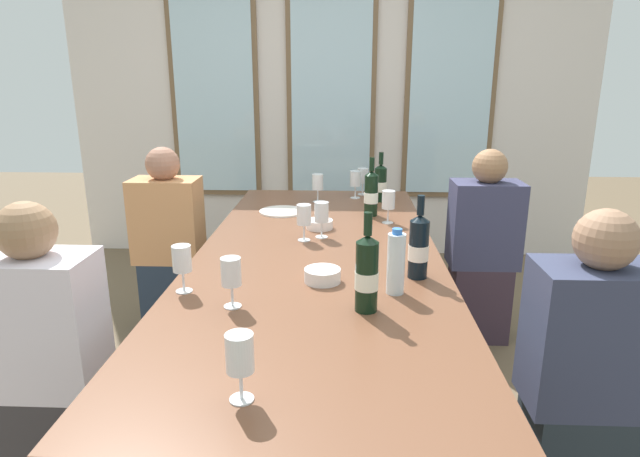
% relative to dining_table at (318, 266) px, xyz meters
% --- Properties ---
extents(ground_plane, '(12.00, 12.00, 0.00)m').
position_rel_dining_table_xyz_m(ground_plane, '(0.00, 0.00, -0.68)').
color(ground_plane, brown).
extents(back_wall_with_windows, '(4.27, 0.10, 2.90)m').
position_rel_dining_table_xyz_m(back_wall_with_windows, '(0.00, 2.26, 0.77)').
color(back_wall_with_windows, silver).
rests_on(back_wall_with_windows, ground).
extents(dining_table, '(1.07, 2.65, 0.74)m').
position_rel_dining_table_xyz_m(dining_table, '(0.00, 0.00, 0.00)').
color(dining_table, brown).
rests_on(dining_table, ground).
extents(white_plate_0, '(0.26, 0.26, 0.01)m').
position_rel_dining_table_xyz_m(white_plate_0, '(-0.24, 0.72, 0.07)').
color(white_plate_0, white).
rests_on(white_plate_0, dining_table).
extents(wine_bottle_0, '(0.08, 0.08, 0.32)m').
position_rel_dining_table_xyz_m(wine_bottle_0, '(0.40, -0.27, 0.19)').
color(wine_bottle_0, black).
rests_on(wine_bottle_0, dining_table).
extents(wine_bottle_1, '(0.08, 0.08, 0.32)m').
position_rel_dining_table_xyz_m(wine_bottle_1, '(0.26, 0.68, 0.19)').
color(wine_bottle_1, black).
rests_on(wine_bottle_1, dining_table).
extents(wine_bottle_2, '(0.08, 0.08, 0.34)m').
position_rel_dining_table_xyz_m(wine_bottle_2, '(0.19, -0.58, 0.19)').
color(wine_bottle_2, black).
rests_on(wine_bottle_2, dining_table).
extents(wine_bottle_3, '(0.08, 0.08, 0.30)m').
position_rel_dining_table_xyz_m(wine_bottle_3, '(0.34, 1.03, 0.18)').
color(wine_bottle_3, black).
rests_on(wine_bottle_3, dining_table).
extents(tasting_bowl_0, '(0.14, 0.14, 0.05)m').
position_rel_dining_table_xyz_m(tasting_bowl_0, '(-0.01, 0.39, 0.08)').
color(tasting_bowl_0, white).
rests_on(tasting_bowl_0, dining_table).
extents(tasting_bowl_1, '(0.14, 0.14, 0.05)m').
position_rel_dining_table_xyz_m(tasting_bowl_1, '(0.03, -0.33, 0.09)').
color(tasting_bowl_1, white).
rests_on(tasting_bowl_1, dining_table).
extents(water_bottle, '(0.06, 0.06, 0.24)m').
position_rel_dining_table_xyz_m(water_bottle, '(0.30, -0.43, 0.17)').
color(water_bottle, white).
rests_on(water_bottle, dining_table).
extents(wine_glass_0, '(0.07, 0.07, 0.17)m').
position_rel_dining_table_xyz_m(wine_glass_0, '(0.23, 1.21, 0.18)').
color(wine_glass_0, white).
rests_on(wine_glass_0, dining_table).
extents(wine_glass_1, '(0.07, 0.07, 0.17)m').
position_rel_dining_table_xyz_m(wine_glass_1, '(0.18, 1.10, 0.18)').
color(wine_glass_1, white).
rests_on(wine_glass_1, dining_table).
extents(wine_glass_2, '(0.07, 0.07, 0.17)m').
position_rel_dining_table_xyz_m(wine_glass_2, '(-0.26, -0.57, 0.18)').
color(wine_glass_2, white).
rests_on(wine_glass_2, dining_table).
extents(wine_glass_3, '(0.07, 0.07, 0.17)m').
position_rel_dining_table_xyz_m(wine_glass_3, '(0.34, 0.52, 0.18)').
color(wine_glass_3, white).
rests_on(wine_glass_3, dining_table).
extents(wine_glass_4, '(0.07, 0.07, 0.17)m').
position_rel_dining_table_xyz_m(wine_glass_4, '(-0.05, 0.98, 0.18)').
color(wine_glass_4, white).
rests_on(wine_glass_4, dining_table).
extents(wine_glass_5, '(0.07, 0.07, 0.17)m').
position_rel_dining_table_xyz_m(wine_glass_5, '(-0.07, 0.19, 0.18)').
color(wine_glass_5, white).
rests_on(wine_glass_5, dining_table).
extents(wine_glass_6, '(0.07, 0.07, 0.17)m').
position_rel_dining_table_xyz_m(wine_glass_6, '(-0.13, -1.11, 0.18)').
color(wine_glass_6, white).
rests_on(wine_glass_6, dining_table).
extents(wine_glass_7, '(0.07, 0.07, 0.17)m').
position_rel_dining_table_xyz_m(wine_glass_7, '(-0.46, -0.45, 0.18)').
color(wine_glass_7, white).
rests_on(wine_glass_7, dining_table).
extents(wine_glass_8, '(0.07, 0.07, 0.17)m').
position_rel_dining_table_xyz_m(wine_glass_8, '(0.01, 0.24, 0.18)').
color(wine_glass_8, white).
rests_on(wine_glass_8, dining_table).
extents(seated_person_0, '(0.38, 0.24, 1.11)m').
position_rel_dining_table_xyz_m(seated_person_0, '(-0.90, -0.63, -0.15)').
color(seated_person_0, '#383437').
rests_on(seated_person_0, ground).
extents(seated_person_1, '(0.38, 0.24, 1.11)m').
position_rel_dining_table_xyz_m(seated_person_1, '(0.90, -0.64, -0.15)').
color(seated_person_1, '#252E37').
rests_on(seated_person_1, ground).
extents(seated_person_2, '(0.38, 0.24, 1.11)m').
position_rel_dining_table_xyz_m(seated_person_2, '(-0.90, 0.70, -0.15)').
color(seated_person_2, '#233042').
rests_on(seated_person_2, ground).
extents(seated_person_3, '(0.38, 0.24, 1.11)m').
position_rel_dining_table_xyz_m(seated_person_3, '(0.90, 0.70, -0.15)').
color(seated_person_3, '#3A2A37').
rests_on(seated_person_3, ground).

